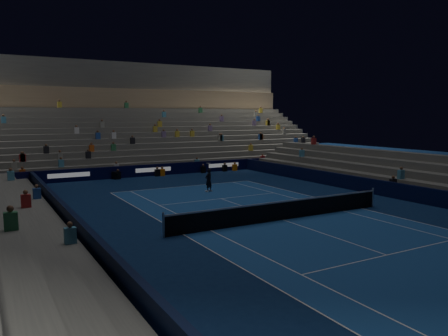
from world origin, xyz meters
The scene contains 10 objects.
ground centered at (0.00, 0.00, 0.00)m, with size 90.00×90.00×0.00m, color #0C224C.
court_surface centered at (0.00, 0.00, 0.01)m, with size 10.97×23.77×0.01m, color #1A4993.
sponsor_barrier_far centered at (0.00, 18.50, 0.50)m, with size 44.00×0.25×1.00m, color black.
sponsor_barrier_east centered at (9.70, 0.00, 0.50)m, with size 0.25×37.00×1.00m, color black.
sponsor_barrier_west centered at (-9.70, 0.00, 0.50)m, with size 0.25×37.00×1.00m, color black.
grandstand_main centered at (0.00, 27.90, 3.38)m, with size 44.00×15.20×11.20m.
grandstand_east centered at (13.17, 0.00, 0.92)m, with size 5.00×37.00×2.50m.
tennis_net centered at (0.00, 0.00, 0.50)m, with size 12.90×0.10×1.10m.
tennis_player centered at (0.53, 9.08, 0.80)m, with size 0.58×0.38×1.59m, color black.
broadcast_camera centered at (-3.37, 18.04, 0.32)m, with size 0.60×0.99×0.62m.
Camera 1 is at (-13.17, -17.16, 5.24)m, focal length 34.97 mm.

